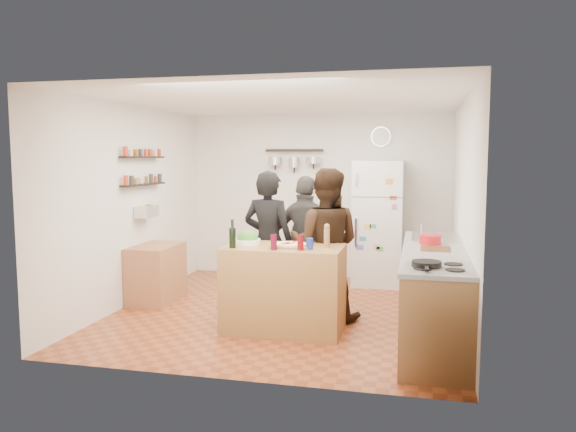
% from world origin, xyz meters
% --- Properties ---
extents(room_shell, '(4.20, 4.20, 4.20)m').
position_xyz_m(room_shell, '(0.00, 0.39, 1.25)').
color(room_shell, brown).
rests_on(room_shell, ground).
extents(prep_island, '(1.25, 0.72, 0.91)m').
position_xyz_m(prep_island, '(0.14, -0.67, 0.46)').
color(prep_island, '#A0753A').
rests_on(prep_island, floor).
extents(pizza_board, '(0.42, 0.34, 0.02)m').
position_xyz_m(pizza_board, '(0.22, -0.69, 0.92)').
color(pizza_board, olive).
rests_on(pizza_board, prep_island).
extents(pizza, '(0.34, 0.34, 0.02)m').
position_xyz_m(pizza, '(0.22, -0.69, 0.94)').
color(pizza, beige).
rests_on(pizza, pizza_board).
extents(salad_bowl, '(0.28, 0.28, 0.06)m').
position_xyz_m(salad_bowl, '(-0.28, -0.62, 0.94)').
color(salad_bowl, white).
rests_on(salad_bowl, prep_island).
extents(wine_bottle, '(0.07, 0.07, 0.21)m').
position_xyz_m(wine_bottle, '(-0.36, -0.89, 1.01)').
color(wine_bottle, black).
rests_on(wine_bottle, prep_island).
extents(wine_glass_near, '(0.07, 0.07, 0.16)m').
position_xyz_m(wine_glass_near, '(0.09, -0.91, 0.99)').
color(wine_glass_near, '#4F061D').
rests_on(wine_glass_near, prep_island).
extents(wine_glass_far, '(0.06, 0.06, 0.15)m').
position_xyz_m(wine_glass_far, '(0.36, -0.87, 0.99)').
color(wine_glass_far, '#5E080C').
rests_on(wine_glass_far, prep_island).
extents(pepper_mill, '(0.06, 0.06, 0.20)m').
position_xyz_m(pepper_mill, '(0.59, -0.62, 1.01)').
color(pepper_mill, olive).
rests_on(pepper_mill, prep_island).
extents(salt_canister, '(0.07, 0.07, 0.11)m').
position_xyz_m(salt_canister, '(0.44, -0.79, 0.97)').
color(salt_canister, navy).
rests_on(salt_canister, prep_island).
extents(person_left, '(0.67, 0.49, 1.70)m').
position_xyz_m(person_left, '(-0.20, -0.05, 0.85)').
color(person_left, black).
rests_on(person_left, floor).
extents(person_center, '(0.85, 0.67, 1.73)m').
position_xyz_m(person_center, '(0.49, -0.14, 0.86)').
color(person_center, black).
rests_on(person_center, floor).
extents(person_back, '(1.01, 0.56, 1.63)m').
position_xyz_m(person_back, '(0.18, 0.32, 0.81)').
color(person_back, '#312E2B').
rests_on(person_back, floor).
extents(counter_run, '(0.63, 2.63, 0.90)m').
position_xyz_m(counter_run, '(1.70, -0.55, 0.45)').
color(counter_run, '#9E7042').
rests_on(counter_run, floor).
extents(stove_top, '(0.60, 0.62, 0.02)m').
position_xyz_m(stove_top, '(1.70, -1.50, 0.91)').
color(stove_top, white).
rests_on(stove_top, counter_run).
extents(skillet, '(0.25, 0.25, 0.05)m').
position_xyz_m(skillet, '(1.60, -1.51, 0.94)').
color(skillet, black).
rests_on(skillet, stove_top).
extents(sink, '(0.50, 0.80, 0.03)m').
position_xyz_m(sink, '(1.70, 0.30, 0.92)').
color(sink, silver).
rests_on(sink, counter_run).
extents(cutting_board, '(0.30, 0.40, 0.02)m').
position_xyz_m(cutting_board, '(1.70, -0.54, 0.91)').
color(cutting_board, brown).
rests_on(cutting_board, counter_run).
extents(red_bowl, '(0.23, 0.23, 0.10)m').
position_xyz_m(red_bowl, '(1.65, -0.22, 0.97)').
color(red_bowl, red).
rests_on(red_bowl, counter_run).
extents(fridge, '(0.70, 0.68, 1.80)m').
position_xyz_m(fridge, '(0.95, 1.75, 0.90)').
color(fridge, white).
rests_on(fridge, floor).
extents(wall_clock, '(0.30, 0.03, 0.30)m').
position_xyz_m(wall_clock, '(0.95, 2.08, 2.15)').
color(wall_clock, silver).
rests_on(wall_clock, back_wall).
extents(spice_shelf_lower, '(0.12, 1.00, 0.02)m').
position_xyz_m(spice_shelf_lower, '(-1.93, 0.20, 1.50)').
color(spice_shelf_lower, black).
rests_on(spice_shelf_lower, left_wall).
extents(spice_shelf_upper, '(0.12, 1.00, 0.02)m').
position_xyz_m(spice_shelf_upper, '(-1.93, 0.20, 1.85)').
color(spice_shelf_upper, black).
rests_on(spice_shelf_upper, left_wall).
extents(produce_basket, '(0.18, 0.35, 0.14)m').
position_xyz_m(produce_basket, '(-1.90, 0.20, 1.15)').
color(produce_basket, silver).
rests_on(produce_basket, left_wall).
extents(side_table, '(0.50, 0.80, 0.73)m').
position_xyz_m(side_table, '(-1.74, 0.11, 0.36)').
color(side_table, '#AA7047').
rests_on(side_table, floor).
extents(pot_rack, '(0.90, 0.04, 0.04)m').
position_xyz_m(pot_rack, '(-0.35, 2.00, 1.95)').
color(pot_rack, black).
rests_on(pot_rack, back_wall).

